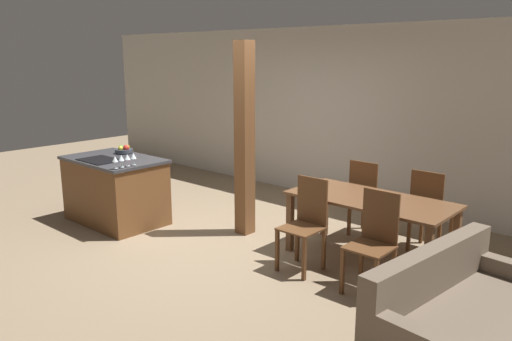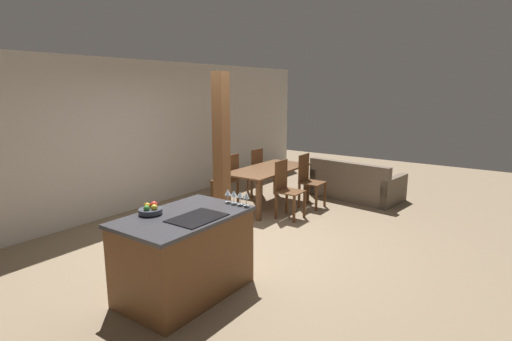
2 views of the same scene
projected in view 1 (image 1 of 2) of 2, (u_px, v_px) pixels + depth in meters
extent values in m
plane|color=#847056|center=(210.00, 240.00, 6.23)|extent=(16.00, 16.00, 0.00)
cube|color=beige|center=(332.00, 114.00, 7.88)|extent=(11.20, 0.08, 2.70)
cube|color=brown|center=(116.00, 191.00, 6.85)|extent=(1.35, 0.85, 0.86)
cube|color=#38383D|center=(114.00, 159.00, 6.75)|extent=(1.39, 0.89, 0.04)
cube|color=black|center=(100.00, 160.00, 6.59)|extent=(0.56, 0.40, 0.01)
cylinder|color=#383D47|center=(124.00, 151.00, 7.06)|extent=(0.25, 0.25, 0.05)
sphere|color=red|center=(126.00, 148.00, 7.02)|extent=(0.08, 0.08, 0.08)
sphere|color=gold|center=(127.00, 147.00, 7.09)|extent=(0.07, 0.07, 0.07)
sphere|color=#3D8E38|center=(121.00, 147.00, 7.08)|extent=(0.06, 0.06, 0.06)
sphere|color=yellow|center=(121.00, 148.00, 7.01)|extent=(0.07, 0.07, 0.07)
cylinder|color=silver|center=(116.00, 168.00, 6.07)|extent=(0.06, 0.06, 0.00)
cylinder|color=silver|center=(115.00, 165.00, 6.06)|extent=(0.01, 0.01, 0.08)
cone|color=silver|center=(115.00, 159.00, 6.04)|extent=(0.07, 0.07, 0.07)
cylinder|color=silver|center=(122.00, 167.00, 6.13)|extent=(0.06, 0.06, 0.00)
cylinder|color=silver|center=(122.00, 164.00, 6.13)|extent=(0.01, 0.01, 0.08)
cone|color=silver|center=(121.00, 158.00, 6.11)|extent=(0.07, 0.07, 0.07)
cylinder|color=silver|center=(128.00, 166.00, 6.20)|extent=(0.06, 0.06, 0.00)
cylinder|color=silver|center=(128.00, 163.00, 6.19)|extent=(0.01, 0.01, 0.08)
cone|color=silver|center=(127.00, 157.00, 6.17)|extent=(0.07, 0.07, 0.07)
cylinder|color=silver|center=(134.00, 165.00, 6.26)|extent=(0.06, 0.06, 0.00)
cylinder|color=silver|center=(134.00, 162.00, 6.25)|extent=(0.01, 0.01, 0.08)
cone|color=silver|center=(133.00, 156.00, 6.24)|extent=(0.07, 0.07, 0.07)
cube|color=brown|center=(371.00, 199.00, 5.46)|extent=(1.79, 0.85, 0.03)
cube|color=brown|center=(290.00, 222.00, 5.82)|extent=(0.07, 0.07, 0.70)
cube|color=brown|center=(428.00, 260.00, 4.75)|extent=(0.07, 0.07, 0.70)
cube|color=brown|center=(325.00, 209.00, 6.35)|extent=(0.07, 0.07, 0.70)
cube|color=brown|center=(456.00, 240.00, 5.27)|extent=(0.07, 0.07, 0.70)
cube|color=brown|center=(301.00, 229.00, 5.25)|extent=(0.40, 0.40, 0.02)
cube|color=brown|center=(312.00, 201.00, 5.33)|extent=(0.38, 0.02, 0.51)
cube|color=brown|center=(277.00, 250.00, 5.29)|extent=(0.04, 0.04, 0.46)
cube|color=brown|center=(304.00, 259.00, 5.06)|extent=(0.04, 0.04, 0.46)
cube|color=brown|center=(297.00, 241.00, 5.55)|extent=(0.04, 0.04, 0.46)
cube|color=brown|center=(324.00, 249.00, 5.32)|extent=(0.04, 0.04, 0.46)
cube|color=brown|center=(369.00, 248.00, 4.73)|extent=(0.40, 0.40, 0.02)
cube|color=brown|center=(380.00, 216.00, 4.81)|extent=(0.38, 0.02, 0.51)
cube|color=brown|center=(342.00, 272.00, 4.77)|extent=(0.04, 0.04, 0.46)
cube|color=brown|center=(376.00, 283.00, 4.54)|extent=(0.04, 0.04, 0.46)
cube|color=brown|center=(361.00, 261.00, 5.03)|extent=(0.04, 0.04, 0.46)
cube|color=brown|center=(394.00, 270.00, 4.80)|extent=(0.04, 0.04, 0.46)
cube|color=brown|center=(370.00, 200.00, 6.31)|extent=(0.40, 0.40, 0.02)
cube|color=brown|center=(363.00, 182.00, 6.11)|extent=(0.38, 0.02, 0.51)
cube|color=brown|center=(388.00, 217.00, 6.38)|extent=(0.04, 0.04, 0.46)
cube|color=brown|center=(363.00, 212.00, 6.61)|extent=(0.04, 0.04, 0.46)
cube|color=brown|center=(374.00, 224.00, 6.12)|extent=(0.04, 0.04, 0.46)
cube|color=brown|center=(349.00, 218.00, 6.35)|extent=(0.04, 0.04, 0.46)
cube|color=brown|center=(432.00, 213.00, 5.79)|extent=(0.40, 0.40, 0.02)
cube|color=brown|center=(426.00, 194.00, 5.59)|extent=(0.38, 0.02, 0.51)
cube|color=brown|center=(451.00, 232.00, 5.85)|extent=(0.04, 0.04, 0.46)
cube|color=brown|center=(422.00, 225.00, 6.08)|extent=(0.04, 0.04, 0.46)
cube|color=brown|center=(439.00, 240.00, 5.60)|extent=(0.04, 0.04, 0.46)
cube|color=brown|center=(409.00, 233.00, 5.83)|extent=(0.04, 0.04, 0.46)
cube|color=brown|center=(474.00, 335.00, 3.74)|extent=(1.12, 1.80, 0.41)
cube|color=brown|center=(431.00, 270.00, 3.93)|extent=(0.36, 1.70, 0.38)
cube|color=brown|center=(245.00, 140.00, 6.23)|extent=(0.19, 0.19, 2.43)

